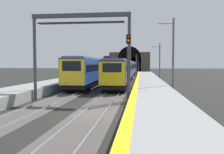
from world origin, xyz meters
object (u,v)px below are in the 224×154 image
object	(u,v)px
railway_signal_mid	(136,65)
overhead_signal_gantry	(81,36)
railway_signal_far	(138,64)
catenary_mast_near	(173,55)
train_main_approaching	(128,68)
train_adjacent_platform	(100,69)
catenary_mast_far	(160,62)
railway_signal_near	(128,64)

from	to	relation	value
railway_signal_mid	overhead_signal_gantry	bearing A→B (deg)	-7.34
railway_signal_mid	railway_signal_far	world-z (taller)	railway_signal_far
catenary_mast_near	train_main_approaching	bearing A→B (deg)	12.27
railway_signal_mid	catenary_mast_near	bearing A→B (deg)	9.65
railway_signal_mid	catenary_mast_near	world-z (taller)	catenary_mast_near
train_adjacent_platform	catenary_mast_near	bearing A→B (deg)	31.20
catenary_mast_far	railway_signal_far	bearing A→B (deg)	5.39
railway_signal_far	overhead_signal_gantry	distance (m)	72.80
train_adjacent_platform	railway_signal_mid	xyz separation A→B (m)	(9.15, -6.42, 0.76)
railway_signal_far	overhead_signal_gantry	bearing A→B (deg)	-3.31
train_main_approaching	overhead_signal_gantry	world-z (taller)	overhead_signal_gantry
train_adjacent_platform	catenary_mast_near	distance (m)	20.32
railway_signal_near	overhead_signal_gantry	xyz separation A→B (m)	(0.90, 4.20, 2.43)
railway_signal_near	railway_signal_far	size ratio (longest dim) A/B	1.02
railway_signal_mid	catenary_mast_near	distance (m)	26.62
train_main_approaching	catenary_mast_near	xyz separation A→B (m)	(-29.58, -6.43, 1.98)
railway_signal_near	catenary_mast_near	distance (m)	8.56
railway_signal_mid	catenary_mast_near	size ratio (longest dim) A/B	0.65
train_main_approaching	railway_signal_mid	xyz separation A→B (m)	(-3.36, -1.98, 0.89)
catenary_mast_near	overhead_signal_gantry	bearing A→B (deg)	126.26
train_main_approaching	railway_signal_mid	size ratio (longest dim) A/B	11.88
train_adjacent_platform	overhead_signal_gantry	distance (m)	23.76
train_main_approaching	railway_signal_far	bearing A→B (deg)	176.85
railway_signal_near	catenary_mast_far	world-z (taller)	catenary_mast_far
railway_signal_far	catenary_mast_near	world-z (taller)	catenary_mast_near
train_adjacent_platform	catenary_mast_near	size ratio (longest dim) A/B	4.70
train_main_approaching	railway_signal_near	size ratio (longest dim) A/B	11.21
railway_signal_far	overhead_signal_gantry	world-z (taller)	overhead_signal_gantry
overhead_signal_gantry	catenary_mast_far	bearing A→B (deg)	-18.78
train_adjacent_platform	railway_signal_mid	bearing A→B (deg)	143.65
catenary_mast_near	railway_signal_far	bearing A→B (deg)	3.85
train_main_approaching	railway_signal_near	world-z (taller)	railway_signal_near
catenary_mast_near	railway_signal_near	bearing A→B (deg)	148.40
railway_signal_near	railway_signal_far	world-z (taller)	railway_signal_near
train_main_approaching	railway_signal_near	distance (m)	36.89
catenary_mast_far	overhead_signal_gantry	bearing A→B (deg)	161.22
catenary_mast_near	catenary_mast_far	size ratio (longest dim) A/B	1.17
catenary_mast_near	catenary_mast_far	bearing A→B (deg)	0.01
overhead_signal_gantry	catenary_mast_near	size ratio (longest dim) A/B	1.06
train_adjacent_platform	railway_signal_near	size ratio (longest dim) A/B	6.84
overhead_signal_gantry	catenary_mast_far	distance (m)	26.96
railway_signal_far	train_adjacent_platform	bearing A→B (deg)	-7.43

